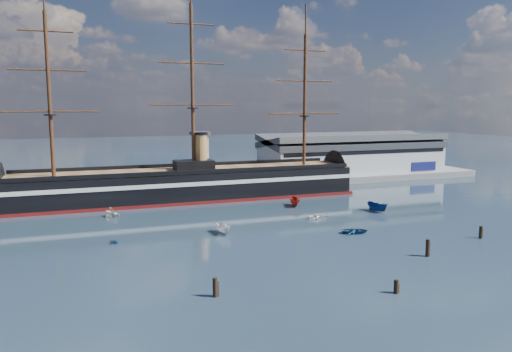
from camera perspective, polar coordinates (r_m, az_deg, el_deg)
name	(u,v)px	position (r m, az deg, el deg)	size (l,w,h in m)	color
ground	(225,213)	(114.25, -3.58, -4.29)	(600.00, 600.00, 0.00)	#1C2D3B
quay	(221,187)	(150.95, -4.03, -1.27)	(180.00, 18.00, 2.00)	slate
warehouse	(352,154)	(173.38, 10.92, 2.47)	(63.00, 21.00, 11.60)	#B7BABC
quay_tower	(200,157)	(144.93, -6.37, 2.20)	(5.00, 5.00, 15.00)	silver
warship	(180,185)	(131.07, -8.68, -0.98)	(112.98, 17.40, 53.94)	black
motorboat_a	(223,234)	(96.44, -3.75, -6.61)	(6.18, 2.27, 2.47)	silver
motorboat_b	(355,233)	(98.36, 11.23, -6.45)	(3.12, 1.25, 1.46)	navy
motorboat_c	(295,206)	(122.48, 4.48, -3.46)	(6.53, 2.39, 2.61)	maroon
motorboat_d	(112,217)	(115.08, -16.18, -4.51)	(6.61, 2.86, 2.42)	silver
motorboat_e	(319,219)	(109.78, 7.16, -4.84)	(2.76, 1.10, 1.29)	white
motorboat_f	(377,212)	(119.39, 13.68, -3.97)	(6.75, 2.47, 2.70)	navy
motorboat_g	(114,244)	(93.06, -15.90, -7.45)	(2.95, 1.28, 1.08)	#2D5A8B
piling_near_left	(215,297)	(66.09, -4.68, -13.60)	(0.64, 0.64, 3.26)	black
piling_near_mid	(396,293)	(69.51, 15.70, -12.77)	(0.64, 0.64, 2.55)	black
piling_near_right	(427,256)	(86.87, 18.98, -8.69)	(0.64, 0.64, 3.59)	black
piling_far_right	(480,238)	(101.92, 24.27, -6.51)	(0.64, 0.64, 3.03)	black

